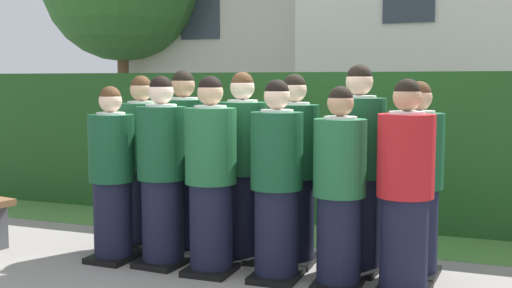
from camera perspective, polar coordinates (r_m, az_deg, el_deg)
name	(u,v)px	position (r m, az deg, el deg)	size (l,w,h in m)	color
ground_plane	(245,276)	(5.20, -1.00, -11.85)	(60.00, 60.00, 0.00)	gray
student_front_row_0	(112,179)	(5.61, -12.91, -3.07)	(0.40, 0.45, 1.53)	black
student_front_row_1	(162,176)	(5.39, -8.50, -2.88)	(0.42, 0.52, 1.62)	black
student_front_row_2	(211,180)	(5.13, -4.11, -3.29)	(0.42, 0.47, 1.61)	black
student_front_row_3	(277,185)	(4.94, 1.89, -3.78)	(0.41, 0.50, 1.58)	black
student_front_row_4	(339,193)	(4.80, 7.58, -4.42)	(0.40, 0.45, 1.54)	black
student_in_red_blazer	(405,193)	(4.71, 13.37, -4.38)	(0.41, 0.52, 1.59)	black
student_rear_row_0	(143,165)	(6.07, -10.26, -1.92)	(0.42, 0.48, 1.62)	black
student_rear_row_1	(184,166)	(5.79, -6.56, -2.00)	(0.43, 0.53, 1.67)	black
student_rear_row_2	(243,170)	(5.53, -1.23, -2.41)	(0.43, 0.47, 1.65)	black
student_rear_row_3	(294,174)	(5.39, 3.44, -2.74)	(0.42, 0.52, 1.63)	black
student_rear_row_4	(358,174)	(5.23, 9.23, -2.66)	(0.44, 0.52, 1.71)	black
student_rear_row_5	(417,185)	(5.18, 14.39, -3.60)	(0.41, 0.51, 1.57)	black
hedge	(320,146)	(7.16, 5.83, -0.21)	(8.77, 0.70, 1.67)	#214C1E
lawn_strip	(299,234)	(6.54, 3.89, -8.14)	(8.77, 0.90, 0.01)	#477A38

